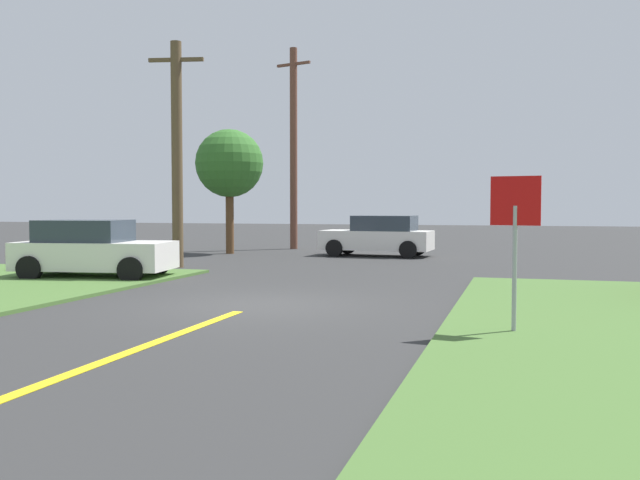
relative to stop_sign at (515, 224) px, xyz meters
The scene contains 7 objects.
ground_plane 5.71m from the stop_sign, 157.86° to the left, with size 120.00×120.00×0.00m, color #303030.
stop_sign is the anchor object (origin of this frame).
parked_car_near_building 12.61m from the stop_sign, 153.79° to the left, with size 4.39×2.56×1.62m.
car_approaching_junction 17.10m from the stop_sign, 108.44° to the left, with size 4.45×2.20×1.62m.
utility_pole_mid 14.31m from the stop_sign, 138.81° to the left, with size 1.79×0.45×7.28m.
utility_pole_far 22.32m from the stop_sign, 117.24° to the left, with size 1.76×0.62×9.27m.
oak_tree_left 19.83m from the stop_sign, 126.36° to the left, with size 2.84×2.84×5.21m.
Camera 1 is at (5.15, -13.12, 2.01)m, focal length 39.07 mm.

